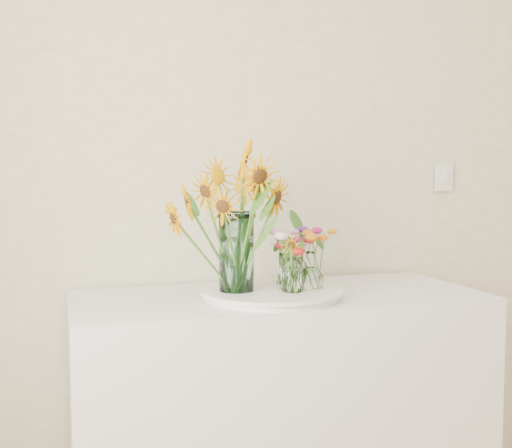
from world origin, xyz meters
name	(u,v)px	position (x,y,z in m)	size (l,w,h in m)	color
counter	(278,420)	(-0.48, 1.93, 0.45)	(1.40, 0.60, 0.90)	white
tray	(272,294)	(-0.53, 1.86, 0.91)	(0.45, 0.45, 0.03)	white
mason_jar	(236,252)	(-0.65, 1.87, 1.06)	(0.11, 0.11, 0.27)	#9CCFCF
sunflower_bouquet	(236,218)	(-0.65, 1.87, 1.17)	(0.73, 0.73, 0.49)	#DB9504
small_vase_a	(292,275)	(-0.48, 1.80, 0.98)	(0.07, 0.07, 0.12)	white
wildflower_posy_a	(292,261)	(-0.48, 1.80, 1.03)	(0.21, 0.21, 0.21)	orange
small_vase_b	(311,270)	(-0.40, 1.84, 0.99)	(0.09, 0.09, 0.13)	white
wildflower_posy_b	(311,257)	(-0.40, 1.84, 1.03)	(0.23, 0.23, 0.22)	orange
small_vase_c	(288,269)	(-0.44, 1.94, 0.98)	(0.07, 0.07, 0.11)	white
wildflower_posy_c	(288,256)	(-0.44, 1.94, 1.03)	(0.21, 0.21, 0.20)	orange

